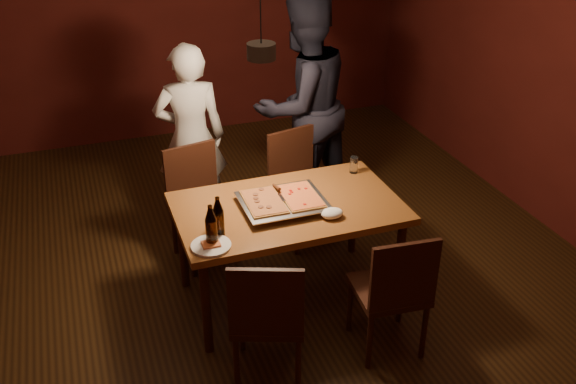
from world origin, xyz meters
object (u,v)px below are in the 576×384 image
object	(u,v)px
chair_far_left	(198,193)
chair_near_left	(267,310)
beer_bottle_b	(218,216)
pendant_lamp	(261,50)
diner_white	(191,138)
beer_bottle_a	(211,225)
chair_far_right	(298,175)
diner_dark	(303,106)
dining_table	(288,215)
plate_slice	(211,246)
pizza_tray	(283,204)
chair_near_right	(395,284)

from	to	relation	value
chair_far_left	chair_near_left	world-z (taller)	same
beer_bottle_b	pendant_lamp	distance (m)	1.05
diner_white	beer_bottle_a	bearing A→B (deg)	89.69
chair_far_left	beer_bottle_a	distance (m)	1.11
chair_near_left	beer_bottle_a	world-z (taller)	beer_bottle_a
chair_far_right	beer_bottle_a	size ratio (longest dim) A/B	1.87
beer_bottle_a	diner_dark	distance (m)	1.89
beer_bottle_b	chair_near_left	bearing A→B (deg)	-76.11
dining_table	chair_near_left	bearing A→B (deg)	-117.66
beer_bottle_b	plate_slice	xyz separation A→B (m)	(-0.08, -0.12, -0.12)
pizza_tray	chair_far_right	bearing A→B (deg)	60.78
chair_near_right	chair_near_left	bearing A→B (deg)	-177.05
dining_table	pendant_lamp	bearing A→B (deg)	116.84
chair_near_right	plate_slice	world-z (taller)	chair_near_right
dining_table	chair_near_right	distance (m)	0.88
chair_far_right	pizza_tray	distance (m)	0.91
chair_near_left	dining_table	bearing A→B (deg)	83.35
dining_table	chair_far_right	world-z (taller)	chair_far_right
dining_table	diner_dark	size ratio (longest dim) A/B	0.79
chair_far_left	chair_near_left	bearing A→B (deg)	81.17
chair_near_left	beer_bottle_a	distance (m)	0.60
chair_near_left	diner_white	bearing A→B (deg)	111.07
pizza_tray	chair_far_left	bearing A→B (deg)	116.65
dining_table	pendant_lamp	world-z (taller)	pendant_lamp
diner_dark	dining_table	bearing A→B (deg)	47.29
beer_bottle_a	dining_table	bearing A→B (deg)	26.70
chair_near_left	pizza_tray	world-z (taller)	chair_near_left
diner_dark	chair_near_left	bearing A→B (deg)	46.19
pendant_lamp	chair_near_left	bearing A→B (deg)	-106.88
dining_table	chair_near_left	size ratio (longest dim) A/B	2.76
chair_far_right	diner_dark	bearing A→B (deg)	-128.18
pizza_tray	dining_table	bearing A→B (deg)	11.28
chair_near_left	pendant_lamp	world-z (taller)	pendant_lamp
diner_white	pendant_lamp	world-z (taller)	pendant_lamp
diner_dark	chair_far_left	bearing A→B (deg)	5.90
pizza_tray	plate_slice	distance (m)	0.64
chair_near_right	pizza_tray	xyz separation A→B (m)	(-0.45, 0.76, 0.24)
chair_far_right	dining_table	bearing A→B (deg)	51.93
pizza_tray	beer_bottle_b	distance (m)	0.53
chair_far_left	chair_near_left	distance (m)	1.50
plate_slice	pendant_lamp	world-z (taller)	pendant_lamp
dining_table	plate_slice	xyz separation A→B (m)	(-0.60, -0.32, 0.08)
chair_near_right	beer_bottle_b	xyz separation A→B (m)	(-0.94, 0.57, 0.34)
beer_bottle_a	pizza_tray	bearing A→B (deg)	27.53
diner_white	pendant_lamp	bearing A→B (deg)	112.40
beer_bottle_b	diner_white	xyz separation A→B (m)	(0.13, 1.45, -0.10)
chair_near_right	beer_bottle_b	size ratio (longest dim) A/B	1.84
chair_near_right	diner_dark	world-z (taller)	diner_dark
chair_near_right	dining_table	bearing A→B (deg)	123.23
dining_table	diner_white	world-z (taller)	diner_white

